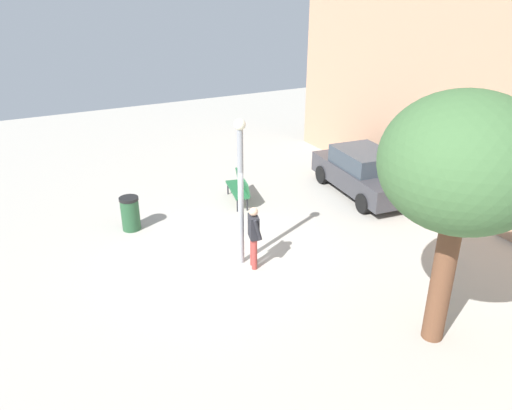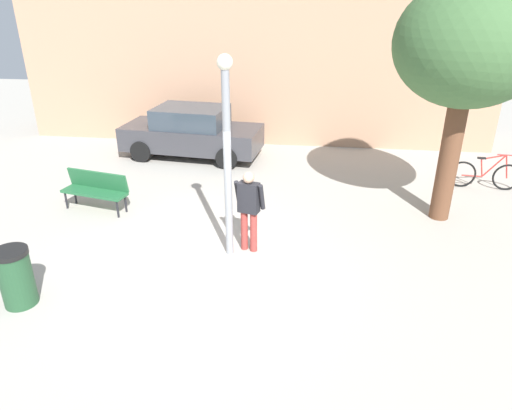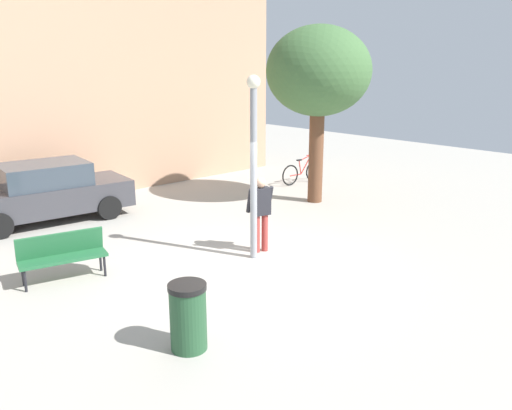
{
  "view_description": "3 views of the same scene",
  "coord_description": "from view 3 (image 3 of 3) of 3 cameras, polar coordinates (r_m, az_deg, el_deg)",
  "views": [
    {
      "loc": [
        10.58,
        -4.53,
        6.75
      ],
      "look_at": [
        0.04,
        0.97,
        1.31
      ],
      "focal_mm": 34.77,
      "sensor_mm": 36.0,
      "label": 1
    },
    {
      "loc": [
        2.03,
        -7.63,
        4.8
      ],
      "look_at": [
        0.98,
        0.66,
        0.91
      ],
      "focal_mm": 32.8,
      "sensor_mm": 36.0,
      "label": 2
    },
    {
      "loc": [
        -6.54,
        -7.39,
        4.05
      ],
      "look_at": [
        1.08,
        0.86,
        0.95
      ],
      "focal_mm": 36.27,
      "sensor_mm": 36.0,
      "label": 3
    }
  ],
  "objects": [
    {
      "name": "park_bench",
      "position": [
        10.57,
        -20.6,
        -4.95
      ],
      "size": [
        1.66,
        0.81,
        0.92
      ],
      "color": "#236038",
      "rests_on": "ground_plane"
    },
    {
      "name": "trash_bin",
      "position": [
        7.69,
        -7.49,
        -12.09
      ],
      "size": [
        0.56,
        0.56,
        1.02
      ],
      "color": "#234C2D",
      "rests_on": "ground_plane"
    },
    {
      "name": "ground_plane",
      "position": [
        10.66,
        -1.13,
        -6.88
      ],
      "size": [
        36.0,
        36.0,
        0.0
      ],
      "primitive_type": "plane",
      "color": "#A8A399"
    },
    {
      "name": "building_facade",
      "position": [
        17.17,
        -20.99,
        13.99
      ],
      "size": [
        15.45,
        2.0,
        7.81
      ],
      "primitive_type": "cube",
      "color": "tan",
      "rests_on": "ground_plane"
    },
    {
      "name": "lamppost",
      "position": [
        10.58,
        -0.27,
        5.43
      ],
      "size": [
        0.28,
        0.28,
        3.82
      ],
      "color": "gray",
      "rests_on": "ground_plane"
    },
    {
      "name": "person_by_lamppost",
      "position": [
        11.23,
        0.52,
        -0.49
      ],
      "size": [
        0.63,
        0.39,
        1.67
      ],
      "color": "#9E3833",
      "rests_on": "ground_plane"
    },
    {
      "name": "plaza_tree",
      "position": [
        15.18,
        6.91,
        14.26
      ],
      "size": [
        2.99,
        2.99,
        5.09
      ],
      "color": "brown",
      "rests_on": "ground_plane"
    },
    {
      "name": "parked_car_charcoal",
      "position": [
        14.57,
        -22.13,
        1.31
      ],
      "size": [
        4.36,
        2.16,
        1.55
      ],
      "color": "#38383D",
      "rests_on": "ground_plane"
    },
    {
      "name": "bicycle_red",
      "position": [
        17.96,
        5.12,
        3.61
      ],
      "size": [
        1.81,
        0.19,
        0.97
      ],
      "color": "black",
      "rests_on": "ground_plane"
    }
  ]
}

